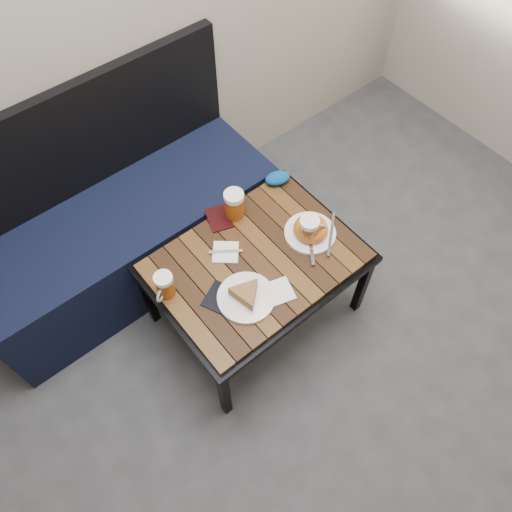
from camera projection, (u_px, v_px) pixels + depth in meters
room_shell at (470, 144)px, 0.58m from camera, size 4.00×4.00×4.00m
bench at (126, 232)px, 2.33m from camera, size 1.40×0.50×0.95m
cafe_table at (256, 266)px, 2.04m from camera, size 0.84×0.62×0.47m
beer_mug_left at (165, 285)px, 1.88m from camera, size 0.11×0.09×0.12m
beer_mug_centre at (235, 204)px, 2.08m from camera, size 0.13×0.11×0.14m
beer_mug_right at (309, 230)px, 2.01m from camera, size 0.12×0.10×0.13m
plate_pie at (246, 295)px, 1.89m from camera, size 0.22×0.22×0.06m
plate_bagel at (311, 231)px, 2.06m from camera, size 0.26×0.25×0.06m
napkin_left at (226, 252)px, 2.02m from camera, size 0.15×0.15×0.01m
napkin_right at (277, 292)px, 1.92m from camera, size 0.15×0.14×0.01m
passport_navy at (218, 297)px, 1.91m from camera, size 0.15×0.13×0.01m
passport_burgundy at (219, 218)px, 2.12m from camera, size 0.13×0.15×0.01m
knit_pouch at (278, 178)px, 2.21m from camera, size 0.13×0.11×0.05m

